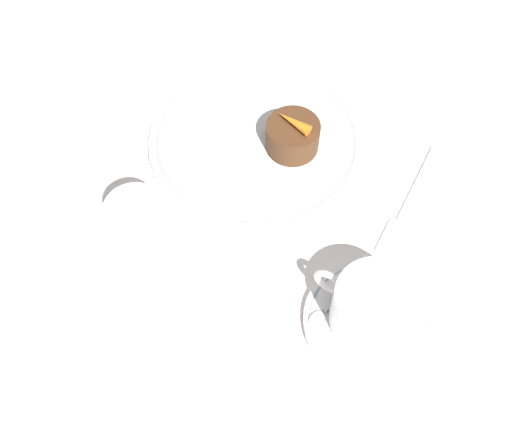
# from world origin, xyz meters

# --- Properties ---
(ground_plane) EXTENTS (3.00, 3.00, 0.00)m
(ground_plane) POSITION_xyz_m (0.00, 0.00, 0.00)
(ground_plane) COLOR white
(dinner_plate) EXTENTS (0.28, 0.28, 0.01)m
(dinner_plate) POSITION_xyz_m (0.01, -0.01, 0.01)
(dinner_plate) COLOR white
(dinner_plate) RESTS_ON ground_plane
(saucer) EXTENTS (0.14, 0.14, 0.01)m
(saucer) POSITION_xyz_m (-0.22, 0.13, 0.01)
(saucer) COLOR white
(saucer) RESTS_ON ground_plane
(coffee_cup) EXTENTS (0.12, 0.09, 0.06)m
(coffee_cup) POSITION_xyz_m (-0.22, 0.13, 0.04)
(coffee_cup) COLOR white
(coffee_cup) RESTS_ON saucer
(spoon) EXTENTS (0.03, 0.11, 0.00)m
(spoon) POSITION_xyz_m (-0.18, 0.13, 0.01)
(spoon) COLOR silver
(spoon) RESTS_ON saucer
(wine_glass) EXTENTS (0.06, 0.06, 0.11)m
(wine_glass) POSITION_xyz_m (0.03, 0.20, 0.07)
(wine_glass) COLOR silver
(wine_glass) RESTS_ON ground_plane
(fork) EXTENTS (0.03, 0.18, 0.01)m
(fork) POSITION_xyz_m (-0.19, -0.02, 0.00)
(fork) COLOR silver
(fork) RESTS_ON ground_plane
(dessert_cake) EXTENTS (0.07, 0.07, 0.04)m
(dessert_cake) POSITION_xyz_m (-0.03, -0.02, 0.03)
(dessert_cake) COLOR #4C2D19
(dessert_cake) RESTS_ON dinner_plate
(carrot_garnish) EXTENTS (0.05, 0.02, 0.01)m
(carrot_garnish) POSITION_xyz_m (-0.03, -0.02, 0.06)
(carrot_garnish) COLOR orange
(carrot_garnish) RESTS_ON dessert_cake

